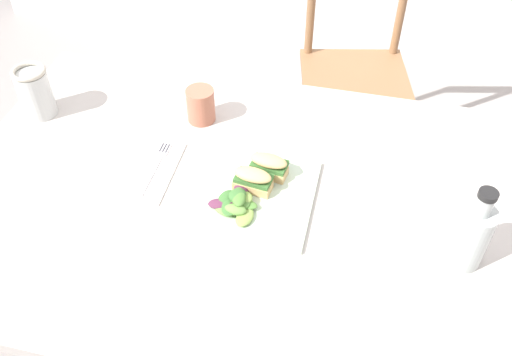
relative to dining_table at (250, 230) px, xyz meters
The scene contains 12 objects.
ground_plane 0.64m from the dining_table, 29.56° to the left, with size 8.06×8.06×0.00m, color gray.
dining_table is the anchor object (origin of this frame).
chair_wooden_far 1.03m from the dining_table, 80.77° to the left, with size 0.48×0.48×0.87m.
plate_lunch 0.12m from the dining_table, 60.95° to the left, with size 0.28×0.28×0.01m, color beige.
sandwich_half_front 0.15m from the dining_table, 86.22° to the left, with size 0.09×0.06×0.06m.
sandwich_half_back 0.17m from the dining_table, 70.87° to the left, with size 0.09×0.06×0.06m.
salad_mixed_greens 0.15m from the dining_table, 116.76° to the right, with size 0.11×0.13×0.04m.
napkin_folded 0.27m from the dining_table, behind, with size 0.10×0.21×0.00m, color silver.
fork_on_napkin 0.28m from the dining_table, 168.73° to the left, with size 0.03×0.19×0.00m.
bottle_cold_brew 0.50m from the dining_table, ahead, with size 0.07×0.07×0.20m.
mason_jar_iced_tea 0.66m from the dining_table, 164.30° to the left, with size 0.09×0.09×0.14m.
cup_extra_side 0.35m from the dining_table, 127.82° to the left, with size 0.07×0.07×0.09m, color #B2664C.
Camera 1 is at (0.11, -0.90, 1.67)m, focal length 39.31 mm.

